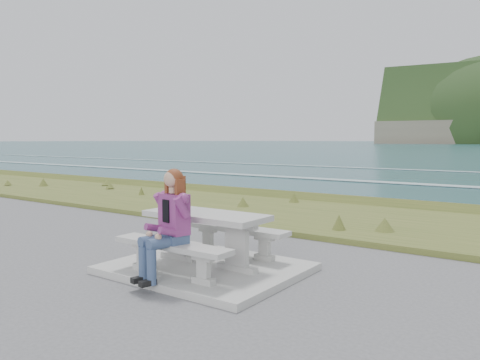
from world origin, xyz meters
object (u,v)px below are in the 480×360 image
object	(u,v)px
bench_landward	(172,250)
bench_seaward	(235,233)
picnic_table	(206,224)
seated_woman	(164,239)

from	to	relation	value
bench_landward	bench_seaward	bearing A→B (deg)	90.00
picnic_table	bench_seaward	distance (m)	0.74
bench_seaward	seated_woman	xyz separation A→B (m)	(0.00, -1.53, 0.17)
bench_seaward	picnic_table	bearing A→B (deg)	-90.00
bench_landward	bench_seaward	size ratio (longest dim) A/B	1.00
seated_woman	bench_landward	bearing A→B (deg)	103.49
picnic_table	bench_landward	distance (m)	0.74
picnic_table	seated_woman	size ratio (longest dim) A/B	1.28
bench_landward	bench_seaward	world-z (taller)	same
bench_landward	picnic_table	bearing A→B (deg)	90.00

